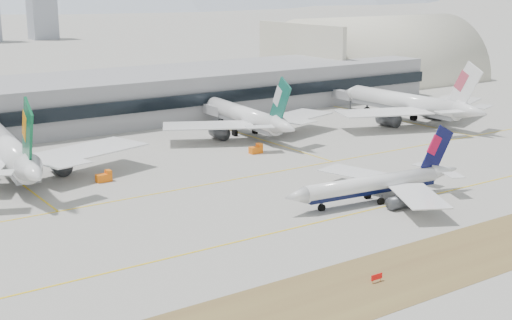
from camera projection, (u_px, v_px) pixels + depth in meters
ground at (279, 221)px, 138.27m from camera, size 3000.00×3000.00×0.00m
taxiing_airliner at (378, 184)px, 150.01m from camera, size 44.85×38.77×15.07m
widebody_eva at (10, 153)px, 166.67m from camera, size 64.32×63.24×23.03m
widebody_cathay at (246, 118)px, 214.09m from camera, size 56.96×56.00×20.40m
widebody_china_air at (409, 104)px, 234.05m from camera, size 62.94×61.42×22.43m
terminal at (67, 102)px, 228.23m from camera, size 280.00×43.10×15.00m
hangar at (375, 81)px, 331.08m from camera, size 91.00×60.00×60.00m
hold_sign_left at (377, 277)px, 109.85m from camera, size 2.20×0.15×1.35m
gse_b at (104, 177)px, 165.29m from camera, size 3.55×2.00×2.60m
gse_c at (256, 149)px, 192.64m from camera, size 3.55×2.00×2.60m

